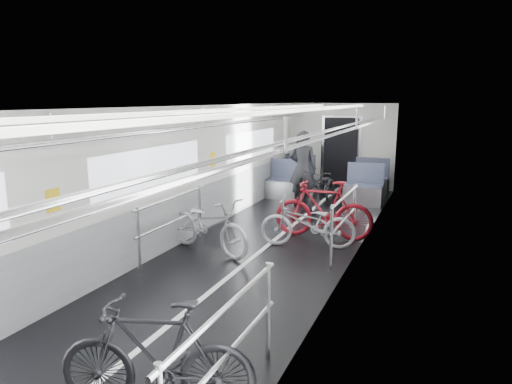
% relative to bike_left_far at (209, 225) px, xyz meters
% --- Properties ---
extents(car_shell, '(3.02, 14.01, 2.41)m').
position_rel_bike_left_far_xyz_m(car_shell, '(0.79, 1.25, 0.66)').
color(car_shell, black).
rests_on(car_shell, ground).
extents(bike_left_far, '(1.90, 1.16, 0.94)m').
position_rel_bike_left_far_xyz_m(bike_left_far, '(0.00, 0.00, 0.00)').
color(bike_left_far, '#A1A1A6').
rests_on(bike_left_far, floor).
extents(bike_right_near, '(1.68, 0.93, 0.97)m').
position_rel_bike_left_far_xyz_m(bike_right_near, '(1.51, -3.67, 0.02)').
color(bike_right_near, black).
rests_on(bike_right_near, floor).
extents(bike_right_mid, '(1.72, 0.89, 0.86)m').
position_rel_bike_left_far_xyz_m(bike_right_mid, '(1.45, 0.88, -0.04)').
color(bike_right_mid, '#ACABB0').
rests_on(bike_right_mid, floor).
extents(bike_right_far, '(1.83, 0.63, 1.08)m').
position_rel_bike_left_far_xyz_m(bike_right_far, '(1.57, 1.48, 0.07)').
color(bike_right_far, maroon).
rests_on(bike_right_far, floor).
extents(bike_aisle, '(0.72, 1.82, 0.94)m').
position_rel_bike_left_far_xyz_m(bike_aisle, '(0.98, 3.75, -0.00)').
color(bike_aisle, black).
rests_on(bike_aisle, floor).
extents(person_standing, '(0.70, 0.50, 1.80)m').
position_rel_bike_left_far_xyz_m(person_standing, '(0.45, 3.85, 0.43)').
color(person_standing, black).
rests_on(person_standing, floor).
extents(person_seated, '(0.88, 0.75, 1.60)m').
position_rel_bike_left_far_xyz_m(person_seated, '(-0.15, 5.56, 0.33)').
color(person_seated, '#2A272E').
rests_on(person_seated, floor).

